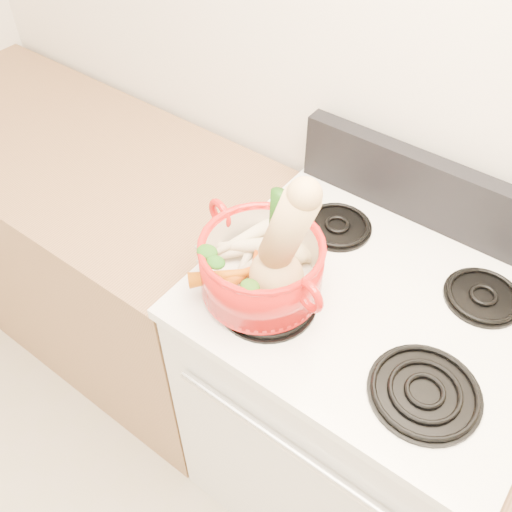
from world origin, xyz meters
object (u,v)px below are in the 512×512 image
Objects in this scene: dutch_oven at (262,266)px; leek at (277,239)px; squash at (278,242)px; stove_body at (351,405)px.

dutch_oven is 0.10m from leek.
leek reaches higher than dutch_oven.
dutch_oven is at bearing 173.73° from squash.
squash is 1.16× the size of leek.
stove_body is at bearing 38.65° from leek.
dutch_oven is at bearing -147.42° from stove_body.
squash is (-0.17, -0.15, 0.69)m from stove_body.
leek is at bearing -145.77° from stove_body.
leek is at bearing 136.66° from squash.
squash is at bearing -138.41° from stove_body.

